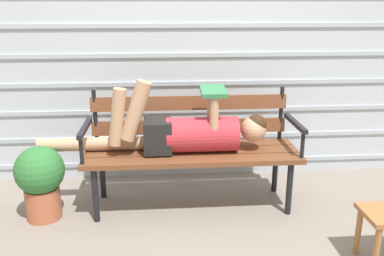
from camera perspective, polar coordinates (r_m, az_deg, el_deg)
ground_plane at (r=3.10m, az=0.28°, el=-12.15°), size 12.00×12.00×0.00m
house_siding at (r=3.54m, az=-0.80°, el=10.07°), size 4.13×0.08×2.15m
park_bench at (r=3.13m, az=-0.10°, el=-2.06°), size 1.59×0.51×0.87m
reclining_person at (r=3.02m, az=-1.10°, el=-0.40°), size 1.69×0.26×0.56m
potted_plant at (r=3.14m, az=-20.13°, el=-6.57°), size 0.35×0.35×0.54m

